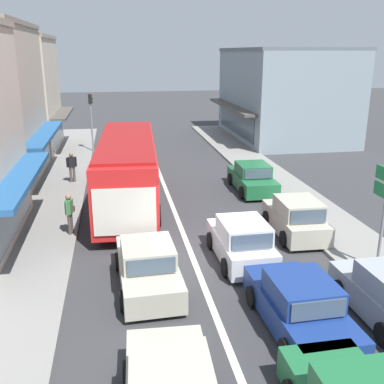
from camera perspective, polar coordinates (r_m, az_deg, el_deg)
ground_plane at (r=16.46m, az=-0.10°, el=-7.86°), size 140.00×140.00×0.00m
lane_centre_line at (r=20.11m, az=-2.02°, el=-3.04°), size 0.20×28.00×0.01m
sidewalk_left at (r=22.24m, az=-20.40°, el=-1.95°), size 5.20×44.00×0.14m
kerb_right at (r=23.49m, az=12.46°, el=-0.27°), size 2.80×44.00×0.12m
shopfront_far_end at (r=35.02m, az=-22.85°, el=11.22°), size 8.06×7.66×8.12m
building_right_far at (r=38.96m, az=11.57°, el=12.11°), size 9.16×12.67×7.32m
city_bus at (r=21.29m, az=-8.18°, el=3.24°), size 3.16×10.97×3.23m
sedan_queue_far_back at (r=12.43m, az=13.49°, el=-13.94°), size 1.98×4.24×1.47m
sedan_behind_bus_near at (r=14.14m, az=-5.63°, el=-9.45°), size 2.02×4.26×1.47m
hatchback_behind_bus_mid at (r=15.78m, az=6.28°, el=-6.31°), size 1.85×3.72×1.54m
parked_hatchback_kerb_second at (r=18.30m, az=13.06°, el=-3.26°), size 1.91×3.75×1.54m
parked_sedan_kerb_third at (r=23.78m, az=7.65°, el=1.73°), size 1.96×4.23×1.47m
traffic_light_downstreet at (r=33.09m, az=-12.70°, el=9.75°), size 0.32×0.24×4.20m
pedestrian_with_handbag_near at (r=18.19m, az=-15.29°, el=-2.37°), size 0.34×0.66×1.63m
pedestrian_browsing_midblock at (r=25.45m, az=-15.02°, el=3.26°), size 0.55×0.32×1.63m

